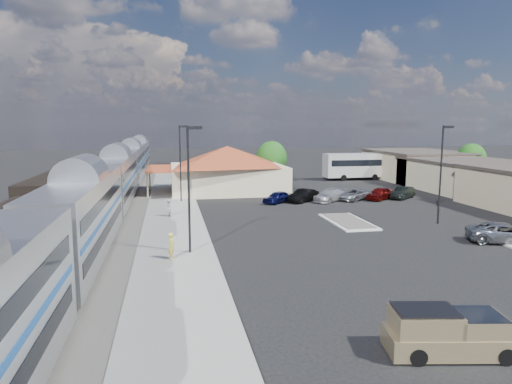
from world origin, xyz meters
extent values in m
plane|color=black|center=(0.00, 0.00, 0.00)|extent=(280.00, 280.00, 0.00)
cube|color=#4C4944|center=(-21.00, 8.00, 0.06)|extent=(16.00, 100.00, 0.12)
cube|color=gray|center=(-12.00, 6.00, 0.09)|extent=(5.50, 92.00, 0.18)
cube|color=silver|center=(-18.00, -5.93, 3.05)|extent=(3.00, 20.00, 5.00)
cube|color=black|center=(-18.00, -5.93, 0.30)|extent=(2.20, 16.00, 0.60)
cube|color=silver|center=(-18.00, 15.07, 3.05)|extent=(3.00, 20.00, 5.00)
cube|color=black|center=(-18.00, 15.07, 0.30)|extent=(2.20, 16.00, 0.60)
cube|color=silver|center=(-18.00, 36.07, 3.05)|extent=(3.00, 20.00, 5.00)
cube|color=black|center=(-18.00, 36.07, 0.30)|extent=(2.20, 16.00, 0.60)
cube|color=silver|center=(-18.00, 57.07, 3.05)|extent=(3.00, 20.00, 5.00)
cube|color=black|center=(-18.00, 57.07, 0.30)|extent=(2.20, 16.00, 0.60)
cube|color=black|center=(-24.00, 10.04, 2.20)|extent=(2.80, 14.00, 3.60)
cube|color=black|center=(-24.00, 10.04, 0.30)|extent=(2.20, 12.00, 0.60)
cylinder|color=black|center=(-24.00, 26.04, 2.10)|extent=(2.80, 14.00, 2.80)
cube|color=black|center=(-24.00, 26.04, 0.30)|extent=(2.20, 12.00, 0.60)
cube|color=beige|center=(-4.50, 24.00, 1.80)|extent=(15.00, 12.00, 3.60)
pyramid|color=maroon|center=(-4.50, 24.00, 4.90)|extent=(15.30, 12.24, 2.60)
cube|color=maroon|center=(-13.60, 24.00, 3.30)|extent=(3.20, 9.60, 0.25)
cube|color=#C6B28C|center=(28.00, 18.00, 2.00)|extent=(12.00, 18.00, 4.00)
cube|color=#3F3833|center=(28.00, 18.00, 4.15)|extent=(12.40, 18.40, 0.30)
cube|color=#C6B28C|center=(28.00, 32.00, 2.25)|extent=(12.00, 16.00, 4.50)
cube|color=#3F3833|center=(28.00, 32.00, 4.65)|extent=(12.40, 16.40, 0.30)
cube|color=silver|center=(4.00, 2.00, 0.07)|extent=(3.30, 7.50, 0.15)
cube|color=#4C4944|center=(4.00, 2.00, 0.16)|extent=(2.70, 6.90, 0.10)
cylinder|color=black|center=(-11.00, -6.00, 4.50)|extent=(0.16, 0.16, 9.00)
cube|color=black|center=(-10.50, -6.00, 8.85)|extent=(1.00, 0.25, 0.22)
cylinder|color=black|center=(-11.00, 16.00, 4.50)|extent=(0.16, 0.16, 9.00)
cube|color=black|center=(-10.50, 16.00, 8.85)|extent=(1.00, 0.25, 0.22)
cylinder|color=black|center=(12.00, 0.00, 4.50)|extent=(0.16, 0.16, 9.00)
cube|color=black|center=(12.50, 0.00, 8.85)|extent=(1.00, 0.25, 0.22)
cylinder|color=#382314|center=(34.00, 26.00, 1.28)|extent=(0.30, 0.30, 2.55)
ellipsoid|color=#154313|center=(34.00, 26.00, 3.77)|extent=(4.41, 4.41, 4.87)
cylinder|color=#382314|center=(3.00, 30.00, 1.36)|extent=(0.30, 0.30, 2.73)
ellipsoid|color=#154313|center=(3.00, 30.00, 4.03)|extent=(4.71, 4.71, 5.21)
cube|color=tan|center=(-1.40, -22.10, 0.52)|extent=(5.50, 2.81, 0.86)
cube|color=tan|center=(-1.40, -22.10, 1.19)|extent=(2.28, 2.14, 0.90)
cube|color=tan|center=(-1.40, -22.10, 1.29)|extent=(2.80, 2.23, 1.05)
cylinder|color=black|center=(0.09, -23.24, 0.34)|extent=(0.72, 0.39, 0.69)
cylinder|color=black|center=(0.40, -21.56, 0.34)|extent=(0.72, 0.39, 0.69)
cylinder|color=black|center=(-3.21, -22.64, 0.34)|extent=(0.72, 0.39, 0.69)
cylinder|color=black|center=(-2.90, -20.96, 0.34)|extent=(0.72, 0.39, 0.69)
imported|color=#95989C|center=(13.09, -7.28, 0.77)|extent=(6.11, 4.43, 1.54)
cube|color=silver|center=(19.55, 33.46, 2.42)|extent=(13.52, 2.96, 3.83)
cube|color=black|center=(19.55, 33.46, 2.88)|extent=(12.44, 3.00, 1.01)
cylinder|color=black|center=(24.28, 32.15, 0.51)|extent=(1.01, 0.34, 1.01)
cylinder|color=black|center=(24.28, 34.79, 0.51)|extent=(1.01, 0.34, 1.01)
cylinder|color=black|center=(15.50, 32.13, 0.51)|extent=(1.01, 0.34, 1.01)
cylinder|color=black|center=(15.49, 34.77, 0.51)|extent=(1.01, 0.34, 1.01)
imported|color=gold|center=(-12.26, -7.36, 1.07)|extent=(0.48, 0.68, 1.78)
imported|color=silver|center=(-12.46, 7.17, 0.99)|extent=(0.75, 0.89, 1.62)
imported|color=#0C0F40|center=(0.02, 13.60, 0.69)|extent=(4.22, 3.78, 1.39)
imported|color=black|center=(3.22, 13.90, 0.76)|extent=(4.56, 4.18, 1.52)
imported|color=silver|center=(6.42, 13.60, 0.74)|extent=(5.31, 4.83, 1.49)
imported|color=gray|center=(9.62, 13.90, 0.66)|extent=(5.15, 4.49, 1.32)
imported|color=#680D0B|center=(12.82, 13.60, 0.76)|extent=(4.64, 4.10, 1.52)
imported|color=black|center=(16.02, 13.90, 0.74)|extent=(4.46, 4.05, 1.48)
camera|label=1|loc=(-12.29, -37.37, 9.07)|focal=32.00mm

